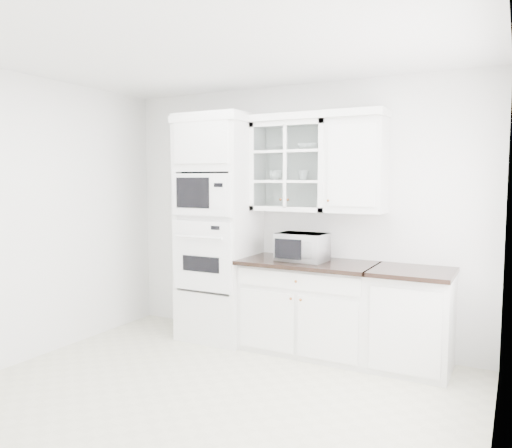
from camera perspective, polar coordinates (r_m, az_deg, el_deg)
The scene contains 13 objects.
ground at distance 4.12m, azimuth -5.93°, elevation -19.54°, with size 4.00×3.50×0.01m, color beige.
room_shell at distance 4.11m, azimuth -2.82°, elevation 5.92°, with size 4.00×3.50×2.70m.
oven_column at distance 5.37m, azimuth -4.31°, elevation -0.46°, with size 0.76×0.68×2.40m.
base_cabinet_run at distance 5.06m, azimuth 6.00°, elevation -9.30°, with size 1.32×0.67×0.92m.
extra_base_cabinet at distance 4.79m, azimuth 17.35°, elevation -10.33°, with size 0.72×0.67×0.92m.
upper_cabinet_glass at distance 5.12m, azimuth 4.11°, elevation 6.56°, with size 0.80×0.33×0.90m.
upper_cabinet_solid at distance 4.89m, azimuth 11.41°, elevation 6.53°, with size 0.55×0.33×0.90m, color white.
crown_molding at distance 5.18m, azimuth 2.94°, elevation 11.93°, with size 2.14×0.38×0.07m, color white.
countertop_microwave at distance 4.95m, azimuth 5.35°, elevation -2.61°, with size 0.47×0.39×0.27m, color white.
bowl_a at distance 5.21m, azimuth 2.30°, elevation 8.58°, with size 0.20×0.20×0.05m, color white.
bowl_b at distance 5.08m, azimuth 6.07°, elevation 8.74°, with size 0.22×0.22×0.07m, color white.
cup_a at distance 5.18m, azimuth 2.30°, elevation 5.57°, with size 0.13×0.13×0.10m, color white.
cup_b at distance 5.09m, azimuth 5.45°, elevation 5.56°, with size 0.11×0.11×0.10m, color white.
Camera 1 is at (2.09, -3.11, 1.73)m, focal length 35.00 mm.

